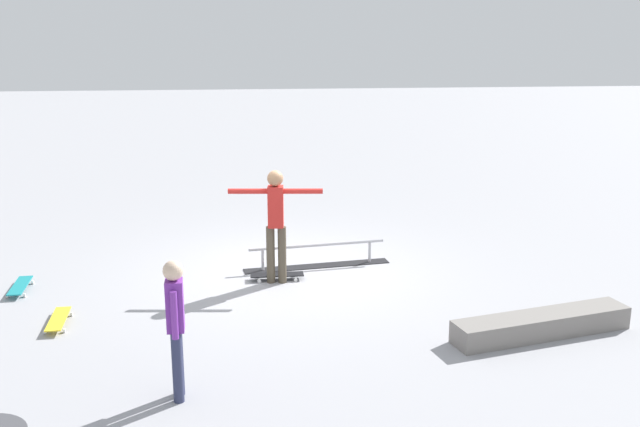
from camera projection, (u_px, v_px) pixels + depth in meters
name	position (u px, v px, depth m)	size (l,w,h in m)	color
ground_plane	(284.00, 275.00, 11.53)	(60.00, 60.00, 0.00)	#9E9EA3
grind_rail	(317.00, 257.00, 11.86)	(2.34, 0.58, 0.38)	black
skate_ledge	(542.00, 325.00, 9.31)	(2.36, 0.42, 0.28)	gray
skater_main	(276.00, 218.00, 10.95)	(1.37, 0.23, 1.70)	brown
skateboard_main	(277.00, 275.00, 11.29)	(0.80, 0.27, 0.09)	black
bystander_purple_shirt	(176.00, 322.00, 7.60)	(0.21, 0.34, 1.50)	#2D3351
loose_skateboard_teal	(20.00, 286.00, 10.83)	(0.29, 0.81, 0.09)	teal
loose_skateboard_yellow	(58.00, 319.00, 9.65)	(0.29, 0.81, 0.09)	yellow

